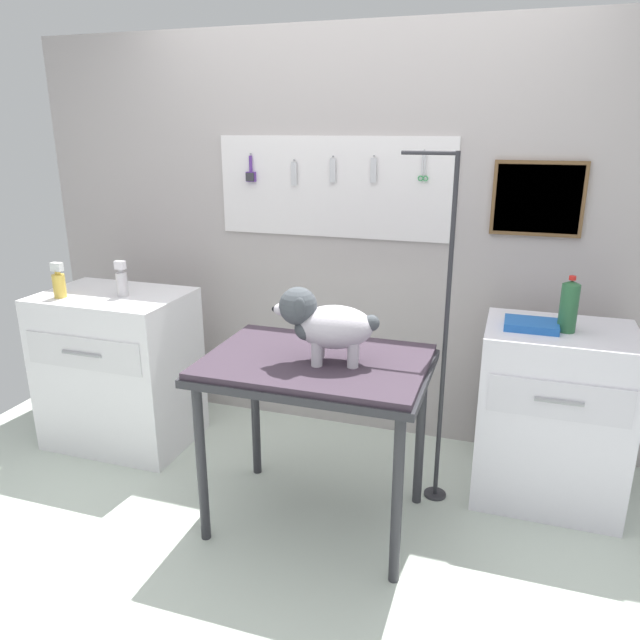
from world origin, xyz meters
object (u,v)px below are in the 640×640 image
Objects in this scene: cabinet_right at (551,415)px; spray_bottle_tall at (122,281)px; grooming_table at (316,376)px; dog at (324,323)px; grooming_arm at (443,350)px; counter_left at (120,369)px; soda_bottle at (569,306)px.

cabinet_right is 4.50× the size of spray_bottle_tall.
grooming_table is 2.21× the size of dog.
cabinet_right is (0.52, 0.18, -0.34)m from grooming_arm.
cabinet_right is at bearing 19.39° from grooming_arm.
dog is 1.53m from counter_left.
counter_left is at bearing 166.95° from spray_bottle_tall.
grooming_table is 0.62m from grooming_arm.
soda_bottle is (2.36, 0.14, 0.55)m from counter_left.
grooming_table is 1.11× the size of cabinet_right.
soda_bottle is (0.53, 0.15, 0.22)m from grooming_arm.
counter_left is at bearing 163.21° from dog.
dog is at bearing -16.79° from counter_left.
spray_bottle_tall is (0.09, -0.02, 0.53)m from counter_left.
cabinet_right is at bearing 110.51° from soda_bottle.
spray_bottle_tall is at bearing 163.55° from grooming_table.
grooming_arm reaches higher than soda_bottle.
dog is at bearing -150.93° from soda_bottle.
grooming_arm is 1.74m from spray_bottle_tall.
grooming_table is at bearing -151.72° from cabinet_right.
spray_bottle_tall is at bearing -179.90° from grooming_arm.
grooming_arm is 3.78× the size of dog.
spray_bottle_tall is 0.75× the size of soda_bottle.
soda_bottle is (0.99, 0.55, 0.01)m from dog.
spray_bottle_tall reaches higher than cabinet_right.
dog is 0.50× the size of cabinet_right.
grooming_arm is at bearing 0.10° from spray_bottle_tall.
cabinet_right is (0.98, 0.58, -0.55)m from dog.
grooming_arm reaches higher than spray_bottle_tall.
counter_left is at bearing -176.72° from soda_bottle.
soda_bottle is at bearing 16.10° from grooming_arm.
dog is 1.34m from spray_bottle_tall.
spray_bottle_tall is (-2.25, -0.19, 0.54)m from cabinet_right.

